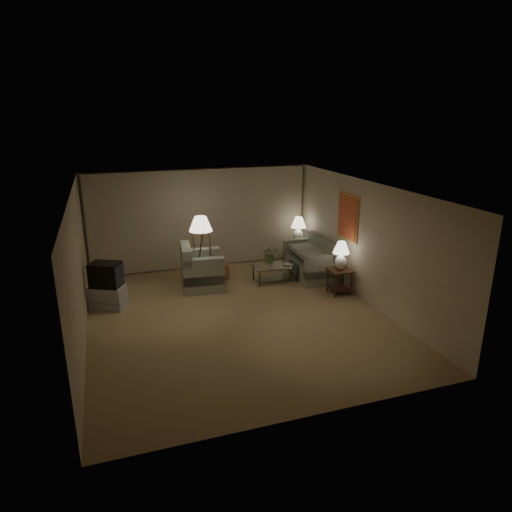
% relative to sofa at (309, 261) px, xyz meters
% --- Properties ---
extents(ground, '(7.00, 7.00, 0.00)m').
position_rel_sofa_xyz_m(ground, '(-2.50, -1.80, -0.39)').
color(ground, '#8F794F').
rests_on(ground, ground).
extents(room_shell, '(6.04, 7.02, 2.72)m').
position_rel_sofa_xyz_m(room_shell, '(-2.48, -0.30, 1.36)').
color(room_shell, beige).
rests_on(room_shell, ground).
extents(sofa, '(1.83, 1.03, 0.78)m').
position_rel_sofa_xyz_m(sofa, '(0.00, 0.00, 0.00)').
color(sofa, gray).
rests_on(sofa, ground).
extents(armchair, '(1.23, 1.18, 0.86)m').
position_rel_sofa_xyz_m(armchair, '(-2.83, 0.06, 0.04)').
color(armchair, gray).
rests_on(armchair, ground).
extents(side_table_near, '(0.51, 0.51, 0.60)m').
position_rel_sofa_xyz_m(side_table_near, '(0.15, -1.35, 0.02)').
color(side_table_near, '#361C0E').
rests_on(side_table_near, ground).
extents(side_table_far, '(0.54, 0.46, 0.60)m').
position_rel_sofa_xyz_m(side_table_far, '(0.15, 1.10, 0.02)').
color(side_table_far, '#361C0E').
rests_on(side_table_far, ground).
extents(table_lamp_near, '(0.39, 0.39, 0.67)m').
position_rel_sofa_xyz_m(table_lamp_near, '(0.15, -1.35, 0.61)').
color(table_lamp_near, white).
rests_on(table_lamp_near, side_table_near).
extents(table_lamp_far, '(0.42, 0.42, 0.72)m').
position_rel_sofa_xyz_m(table_lamp_far, '(0.15, 1.10, 0.64)').
color(table_lamp_far, white).
rests_on(table_lamp_far, side_table_far).
extents(coffee_table, '(1.16, 0.63, 0.41)m').
position_rel_sofa_xyz_m(coffee_table, '(-0.99, -0.10, -0.11)').
color(coffee_table, silver).
rests_on(coffee_table, ground).
extents(tv_cabinet, '(1.09, 1.04, 0.50)m').
position_rel_sofa_xyz_m(tv_cabinet, '(-5.05, -0.47, -0.14)').
color(tv_cabinet, '#A9A8AB').
rests_on(tv_cabinet, ground).
extents(crt_tv, '(0.98, 0.95, 0.53)m').
position_rel_sofa_xyz_m(crt_tv, '(-5.05, -0.47, 0.38)').
color(crt_tv, black).
rests_on(crt_tv, tv_cabinet).
extents(floor_lamp, '(0.56, 0.56, 1.73)m').
position_rel_sofa_xyz_m(floor_lamp, '(-2.79, 0.25, 0.52)').
color(floor_lamp, '#361C0E').
rests_on(floor_lamp, ground).
extents(ottoman, '(0.72, 0.72, 0.38)m').
position_rel_sofa_xyz_m(ottoman, '(-2.32, 0.57, -0.20)').
color(ottoman, '#975C33').
rests_on(ottoman, ground).
extents(vase, '(0.18, 0.18, 0.14)m').
position_rel_sofa_xyz_m(vase, '(-1.14, -0.10, 0.10)').
color(vase, white).
rests_on(vase, coffee_table).
extents(flowers, '(0.43, 0.38, 0.43)m').
position_rel_sofa_xyz_m(flowers, '(-1.14, -0.10, 0.38)').
color(flowers, '#486A2F').
rests_on(flowers, vase).
extents(book, '(0.28, 0.30, 0.02)m').
position_rel_sofa_xyz_m(book, '(-0.74, -0.20, 0.04)').
color(book, olive).
rests_on(book, coffee_table).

